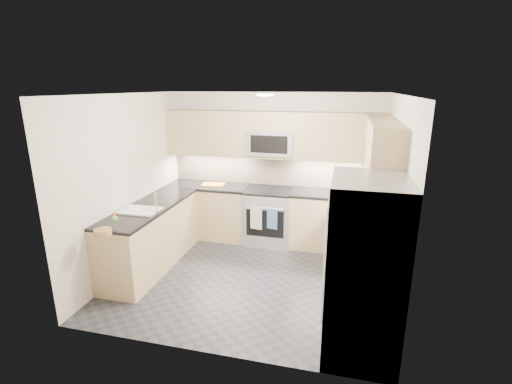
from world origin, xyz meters
name	(u,v)px	position (x,y,z in m)	size (l,w,h in m)	color
floor	(250,277)	(0.00, 0.00, 0.00)	(3.60, 3.20, 0.00)	#25262B
ceiling	(249,94)	(0.00, 0.00, 2.50)	(3.60, 3.20, 0.02)	beige
wall_back	(273,167)	(0.00, 1.60, 1.25)	(3.60, 0.02, 2.50)	beige
wall_front	(205,239)	(0.00, -1.60, 1.25)	(3.60, 0.02, 2.50)	beige
wall_left	(128,183)	(-1.80, 0.00, 1.25)	(0.02, 3.20, 2.50)	beige
wall_right	(394,202)	(1.80, 0.00, 1.25)	(0.02, 3.20, 2.50)	beige
base_cab_back_left	(209,211)	(-1.09, 1.30, 0.45)	(1.42, 0.60, 0.90)	tan
base_cab_back_right	(334,222)	(1.09, 1.30, 0.45)	(1.42, 0.60, 0.90)	tan
base_cab_right	(362,254)	(1.50, 0.15, 0.45)	(0.60, 1.70, 0.90)	tan
base_cab_peninsula	(152,237)	(-1.50, 0.00, 0.45)	(0.60, 2.00, 0.90)	tan
countertop_back_left	(208,186)	(-1.09, 1.30, 0.92)	(1.42, 0.63, 0.04)	black
countertop_back_right	(336,194)	(1.09, 1.30, 0.92)	(1.42, 0.63, 0.04)	black
countertop_right	(365,221)	(1.50, 0.15, 0.92)	(0.63, 1.70, 0.04)	black
countertop_peninsula	(149,207)	(-1.50, 0.00, 0.92)	(0.63, 2.00, 0.04)	black
upper_cab_back	(272,135)	(0.00, 1.43, 1.83)	(3.60, 0.35, 0.75)	tan
upper_cab_right	(381,150)	(1.62, 0.28, 1.83)	(0.35, 1.95, 0.75)	tan
backsplash_back	(273,170)	(0.00, 1.60, 1.20)	(3.60, 0.01, 0.51)	tan
backsplash_right	(389,196)	(1.80, 0.45, 1.20)	(0.01, 2.30, 0.51)	tan
gas_range	(269,217)	(0.00, 1.28, 0.46)	(0.76, 0.65, 0.91)	#ACB0B5
range_cooktop	(269,191)	(0.00, 1.28, 0.92)	(0.76, 0.65, 0.03)	black
oven_door_glass	(265,224)	(0.00, 0.95, 0.45)	(0.62, 0.02, 0.45)	black
oven_handle	(265,208)	(0.00, 0.93, 0.72)	(0.02, 0.02, 0.60)	#B2B5BA
microwave	(271,143)	(0.00, 1.40, 1.70)	(0.76, 0.40, 0.40)	#93949A
microwave_door	(269,144)	(0.00, 1.20, 1.70)	(0.60, 0.01, 0.28)	black
refrigerator	(364,269)	(1.45, -1.15, 0.90)	(0.70, 0.90, 1.80)	#919598
fridge_handle_left	(324,268)	(1.08, -1.33, 0.95)	(0.02, 0.02, 1.20)	#B2B5BA
fridge_handle_right	(327,252)	(1.08, -0.97, 0.95)	(0.02, 0.02, 1.20)	#B2B5BA
sink_basin	(140,215)	(-1.50, -0.25, 0.88)	(0.52, 0.38, 0.16)	white
faucet	(156,203)	(-1.24, -0.25, 1.08)	(0.03, 0.03, 0.28)	silver
utensil_bowl	(374,190)	(1.67, 1.33, 1.03)	(0.31, 0.31, 0.17)	#52B64E
cutting_board	(213,184)	(-1.01, 1.32, 0.95)	(0.38, 0.26, 0.01)	#C47212
fruit_basket	(103,232)	(-1.46, -1.11, 0.98)	(0.20, 0.20, 0.07)	#9B7848
fruit_apple	(113,216)	(-1.52, -0.80, 1.05)	(0.07, 0.07, 0.07)	#A92D13
fruit_pear	(115,219)	(-1.46, -0.87, 1.05)	(0.07, 0.07, 0.07)	#5CA446
dish_towel_check	(256,218)	(-0.14, 0.91, 0.55)	(0.20, 0.02, 0.38)	silver
dish_towel_blue	(272,219)	(0.13, 0.91, 0.55)	(0.17, 0.01, 0.33)	#356592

